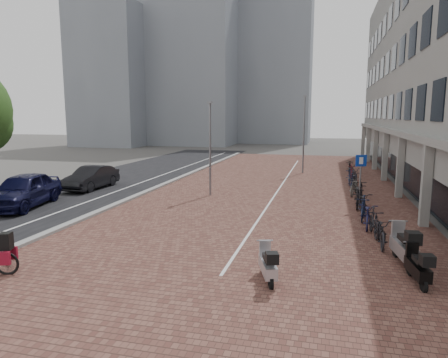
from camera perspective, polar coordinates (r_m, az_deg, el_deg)
ground at (r=14.83m, az=-5.80°, el=-8.47°), size 140.00×140.00×0.00m
plaza_brick at (r=25.82m, az=7.61°, el=-1.00°), size 14.50×42.00×0.04m
street_asphalt at (r=29.19m, az=-14.36°, el=-0.07°), size 8.00×50.00×0.03m
curb at (r=27.53m, az=-7.22°, el=-0.25°), size 0.35×42.00×0.14m
lane_line at (r=28.29m, az=-10.80°, el=-0.19°), size 0.12×44.00×0.00m
parking_line at (r=25.79m, az=8.06°, el=-0.96°), size 0.10×30.00×0.00m
bg_towers at (r=65.82m, az=-3.00°, el=17.24°), size 33.00×23.00×32.00m
car_navy at (r=21.96m, az=-26.49°, el=-1.43°), size 2.89×5.19×1.67m
car_dark at (r=25.90m, az=-18.19°, el=0.19°), size 1.51×4.22×1.39m
scooter_front at (r=13.27m, az=24.03°, el=-8.52°), size 0.80×1.86×1.24m
scooter_mid at (r=12.02m, az=25.68°, el=-10.97°), size 0.64×1.53×1.02m
scooter_back at (r=11.12m, az=6.21°, el=-11.75°), size 0.89×1.54×1.01m
parking_sign at (r=20.18m, az=18.71°, el=0.88°), size 0.51×0.25×2.60m
lamp_near at (r=22.22m, az=-1.98°, el=4.12°), size 0.12×0.12×5.13m
lamp_far at (r=31.75m, az=11.19°, el=6.08°), size 0.12×0.12×5.89m
bike_row at (r=23.86m, az=18.24°, el=-0.95°), size 1.26×20.40×1.05m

